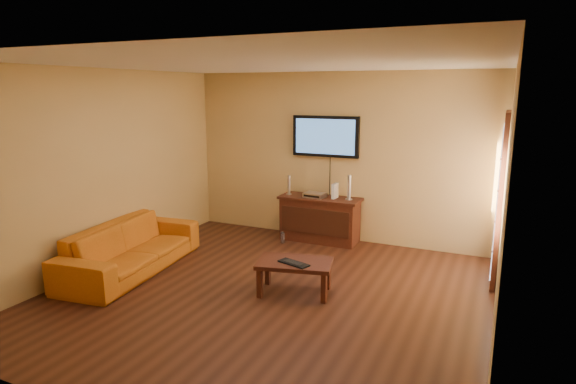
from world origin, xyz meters
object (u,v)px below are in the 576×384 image
Objects in this scene: speaker_left at (289,186)px; speaker_right at (349,188)px; av_receiver at (315,195)px; subwoofer at (289,229)px; television at (326,136)px; coffee_table at (295,266)px; bottle at (283,238)px; keyboard at (294,263)px; media_console at (320,219)px; sofa at (131,240)px; game_console at (335,191)px.

speaker_left is 1.01m from speaker_right.
av_receiver is 0.82m from subwoofer.
television reaches higher than coffee_table.
keyboard reaches higher than bottle.
speaker_right is 1.20× the size of av_receiver.
media_console is at bearing 1.94° from speaker_left.
media_console is 0.41m from av_receiver.
subwoofer is at bearing -35.49° from sofa.
speaker_right reaches higher than media_console.
television is 3.40× the size of av_receiver.
sofa is at bearing -131.95° from subwoofer.
television reaches higher than speaker_right.
subwoofer is at bearing 179.14° from av_receiver.
sofa is at bearing -127.66° from game_console.
game_console is 1.13m from bottle.
television is 0.89m from game_console.
television is 2.69m from coffee_table.
bottle is (-0.96, 1.71, -0.26)m from coffee_table.
bottle is (0.05, -0.35, -0.78)m from speaker_left.
speaker_left is at bearing -76.15° from subwoofer.
television is 1.68m from subwoofer.
sofa is 3.16m from game_console.
subwoofer is at bearing -176.20° from game_console.
speaker_right is at bearing 3.42° from game_console.
television is at bearing 147.61° from game_console.
keyboard is (0.50, -2.37, -1.27)m from television.
av_receiver is at bearing -107.43° from television.
television is 2.69× the size of keyboard.
coffee_table is 3.04× the size of speaker_left.
coffee_table reaches higher than bottle.
media_console is 4.02× the size of av_receiver.
coffee_table is 2.17m from speaker_right.
speaker_right is (0.47, -0.18, -0.78)m from television.
keyboard is at bearing -72.91° from coffee_table.
speaker_left is 0.78m from game_console.
coffee_table is 3.01× the size of av_receiver.
speaker_right is at bearing 2.56° from speaker_left.
television is at bearing 158.89° from speaker_right.
game_console is at bearing 18.88° from av_receiver.
game_console is at bearing 179.02° from speaker_right.
television is at bearing 80.02° from av_receiver.
sofa is 2.90m from av_receiver.
sofa is at bearing -176.77° from keyboard.
speaker_left is 1.68× the size of bottle.
speaker_right reaches higher than bottle.
media_console is 2.12m from coffee_table.
media_console is 1.33× the size of coffee_table.
keyboard is at bearing -89.38° from speaker_right.
speaker_left is at bearing 115.82° from keyboard.
media_console reaches higher than subwoofer.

